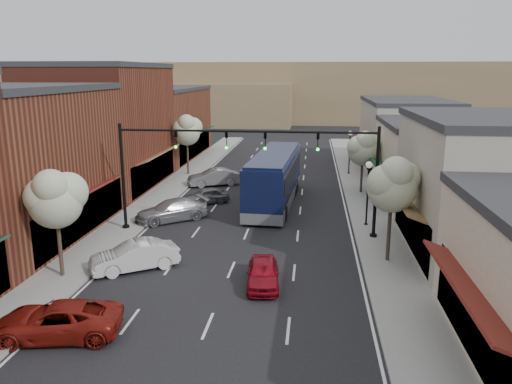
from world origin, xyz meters
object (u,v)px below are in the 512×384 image
(lamp_post_far, at_px, (350,145))
(parked_car_c, at_px, (172,210))
(tree_right_far, at_px, (364,147))
(tree_right_near, at_px, (393,183))
(parked_car_a, at_px, (57,321))
(lamp_post_near, at_px, (368,183))
(signal_mast_right, at_px, (337,165))
(signal_mast_left, at_px, (158,161))
(parked_car_d, at_px, (205,196))
(parked_car_e, at_px, (214,177))
(tree_left_near, at_px, (55,197))
(coach_bus, at_px, (275,178))
(parked_car_b, at_px, (135,256))
(tree_left_far, at_px, (187,130))
(red_hatchback, at_px, (263,273))

(lamp_post_far, relative_size, parked_car_c, 0.86)
(tree_right_far, relative_size, lamp_post_far, 1.22)
(tree_right_near, relative_size, tree_right_far, 1.10)
(tree_right_near, height_order, parked_car_a, tree_right_near)
(tree_right_near, distance_m, lamp_post_near, 6.74)
(signal_mast_right, distance_m, parked_car_c, 12.07)
(signal_mast_left, height_order, parked_car_d, signal_mast_left)
(signal_mast_right, relative_size, parked_car_e, 1.75)
(parked_car_a, bearing_deg, signal_mast_right, 130.25)
(tree_right_near, height_order, parked_car_e, tree_right_near)
(signal_mast_left, height_order, lamp_post_far, signal_mast_left)
(tree_left_near, bearing_deg, coach_bus, 59.24)
(parked_car_d, bearing_deg, lamp_post_near, 39.71)
(parked_car_a, relative_size, parked_car_b, 1.10)
(tree_left_far, height_order, lamp_post_far, tree_left_far)
(tree_right_near, distance_m, parked_car_d, 17.27)
(signal_mast_right, distance_m, red_hatchback, 9.50)
(parked_car_d, bearing_deg, tree_right_far, 81.80)
(lamp_post_far, relative_size, coach_bus, 0.33)
(tree_right_far, relative_size, tree_left_far, 0.89)
(tree_right_near, height_order, parked_car_c, tree_right_near)
(signal_mast_left, relative_size, tree_right_near, 1.38)
(signal_mast_right, distance_m, signal_mast_left, 11.24)
(lamp_post_near, bearing_deg, lamp_post_far, 90.00)
(red_hatchback, relative_size, parked_car_a, 0.77)
(signal_mast_right, xyz_separation_m, tree_left_near, (-13.87, -8.05, -0.40))
(tree_right_far, distance_m, parked_car_b, 23.04)
(parked_car_a, bearing_deg, red_hatchback, 117.50)
(parked_car_d, bearing_deg, tree_left_far, 171.63)
(signal_mast_left, height_order, parked_car_e, signal_mast_left)
(parked_car_b, bearing_deg, tree_right_far, 110.84)
(signal_mast_right, height_order, signal_mast_left, same)
(tree_right_far, bearing_deg, signal_mast_right, -102.85)
(signal_mast_left, xyz_separation_m, lamp_post_far, (13.42, 20.00, -1.62))
(parked_car_d, bearing_deg, tree_right_near, 19.16)
(signal_mast_right, height_order, lamp_post_near, signal_mast_right)
(tree_left_far, distance_m, lamp_post_near, 22.33)
(parked_car_a, distance_m, parked_car_e, 27.10)
(signal_mast_right, distance_m, parked_car_d, 12.80)
(signal_mast_right, bearing_deg, tree_left_far, 127.71)
(tree_left_near, distance_m, parked_car_c, 11.30)
(tree_left_far, bearing_deg, parked_car_b, -82.52)
(tree_left_near, xyz_separation_m, parked_car_e, (3.45, 21.64, -3.45))
(parked_car_c, bearing_deg, parked_car_a, -37.28)
(tree_left_far, bearing_deg, lamp_post_far, 7.30)
(signal_mast_left, bearing_deg, parked_car_c, 88.57)
(lamp_post_far, bearing_deg, tree_right_near, -88.70)
(tree_left_near, bearing_deg, lamp_post_near, 33.33)
(lamp_post_far, bearing_deg, lamp_post_near, -90.00)
(lamp_post_far, bearing_deg, signal_mast_right, -96.22)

